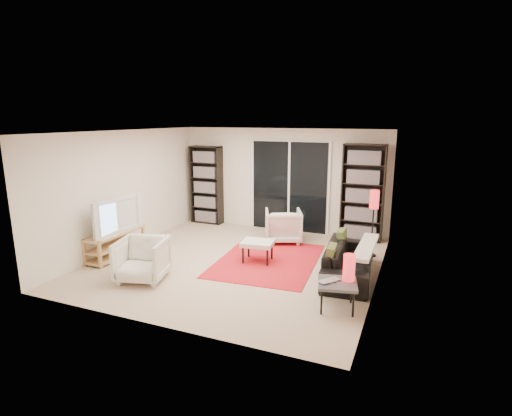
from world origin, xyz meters
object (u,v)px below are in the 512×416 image
(tv_stand, at_px, (116,244))
(bookshelf_left, at_px, (206,185))
(sofa, at_px, (349,261))
(ottoman, at_px, (258,244))
(bookshelf_right, at_px, (363,193))
(armchair_front, at_px, (142,260))
(side_table, at_px, (337,285))
(armchair_back, at_px, (283,226))
(floor_lamp, at_px, (374,207))

(tv_stand, bearing_deg, bookshelf_left, 83.25)
(sofa, distance_m, ottoman, 1.70)
(sofa, height_order, ottoman, sofa)
(bookshelf_right, bearing_deg, armchair_front, -129.29)
(bookshelf_left, xyz_separation_m, side_table, (4.03, -3.47, -0.62))
(tv_stand, relative_size, armchair_back, 1.67)
(floor_lamp, bearing_deg, tv_stand, -156.94)
(bookshelf_right, xyz_separation_m, floor_lamp, (0.35, -1.01, -0.06))
(armchair_back, height_order, ottoman, armchair_back)
(bookshelf_left, height_order, tv_stand, bookshelf_left)
(bookshelf_left, distance_m, tv_stand, 3.06)
(floor_lamp, bearing_deg, sofa, -100.77)
(armchair_front, relative_size, floor_lamp, 0.60)
(floor_lamp, bearing_deg, side_table, -94.08)
(bookshelf_right, distance_m, armchair_back, 1.85)
(side_table, relative_size, floor_lamp, 0.49)
(bookshelf_left, bearing_deg, bookshelf_right, -0.00)
(tv_stand, height_order, side_table, tv_stand)
(sofa, relative_size, armchair_front, 2.43)
(ottoman, bearing_deg, side_table, -36.94)
(tv_stand, distance_m, sofa, 4.39)
(bookshelf_right, relative_size, tv_stand, 1.62)
(side_table, bearing_deg, armchair_back, 122.50)
(armchair_front, bearing_deg, side_table, -11.80)
(floor_lamp, bearing_deg, bookshelf_left, 166.43)
(bookshelf_right, distance_m, floor_lamp, 1.08)
(bookshelf_left, distance_m, armchair_front, 3.82)
(armchair_back, bearing_deg, bookshelf_left, -41.21)
(bookshelf_left, relative_size, floor_lamp, 1.49)
(bookshelf_right, relative_size, armchair_front, 2.70)
(side_table, bearing_deg, bookshelf_right, 92.98)
(armchair_back, relative_size, ottoman, 1.23)
(armchair_back, xyz_separation_m, ottoman, (-0.03, -1.38, -0.01))
(tv_stand, relative_size, ottoman, 2.05)
(bookshelf_left, xyz_separation_m, floor_lamp, (4.20, -1.02, 0.01))
(bookshelf_right, relative_size, floor_lamp, 1.61)
(armchair_back, relative_size, armchair_front, 1.00)
(bookshelf_left, relative_size, ottoman, 3.08)
(bookshelf_right, xyz_separation_m, armchair_back, (-1.53, -0.78, -0.70))
(tv_stand, bearing_deg, side_table, -6.66)
(bookshelf_right, height_order, armchair_front, bookshelf_right)
(tv_stand, relative_size, sofa, 0.69)
(bookshelf_left, height_order, sofa, bookshelf_left)
(bookshelf_left, height_order, ottoman, bookshelf_left)
(bookshelf_left, bearing_deg, floor_lamp, -13.57)
(sofa, bearing_deg, armchair_back, 44.69)
(bookshelf_left, xyz_separation_m, armchair_front, (0.84, -3.67, -0.62))
(armchair_back, bearing_deg, ottoman, 65.92)
(armchair_front, relative_size, side_table, 1.23)
(bookshelf_right, relative_size, sofa, 1.11)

